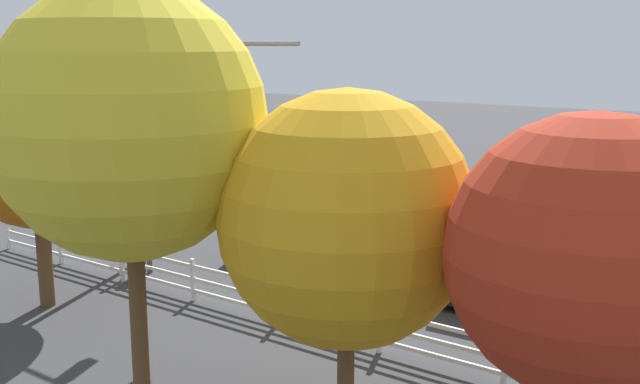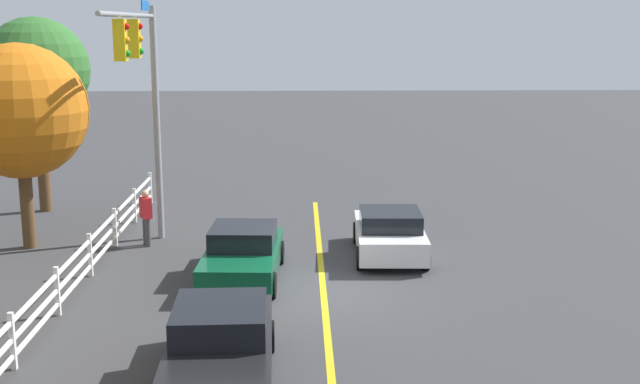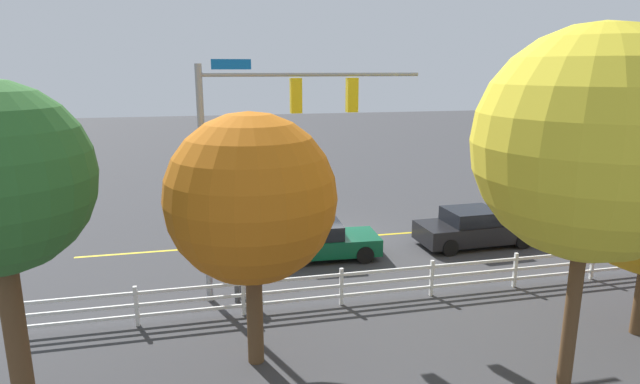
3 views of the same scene
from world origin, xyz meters
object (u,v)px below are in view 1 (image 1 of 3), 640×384
at_px(car_0, 489,282).
at_px(car_3, 295,246).
at_px(tree_1, 37,152).
at_px(car_2, 321,214).
at_px(tree_4, 589,257).
at_px(pedestrian, 145,242).
at_px(tree_2, 347,219).
at_px(tree_5, 129,123).

xyz_separation_m(car_0, car_3, (6.26, 0.02, -0.05)).
height_order(car_0, tree_1, tree_1).
bearing_deg(car_3, car_0, 2.90).
xyz_separation_m(car_3, tree_1, (3.12, 6.51, 3.38)).
xyz_separation_m(car_2, car_3, (-1.98, 4.02, -0.01)).
bearing_deg(tree_4, pedestrian, -17.03).
height_order(tree_2, tree_5, tree_5).
relative_size(car_0, car_3, 1.11).
xyz_separation_m(car_0, tree_1, (9.38, 6.52, 3.32)).
height_order(pedestrian, tree_5, tree_5).
bearing_deg(car_2, car_0, 156.02).
distance_m(pedestrian, tree_4, 14.94).
distance_m(pedestrian, tree_1, 4.62).
height_order(car_0, car_2, car_0).
xyz_separation_m(tree_4, tree_5, (7.29, 1.63, 1.50)).
bearing_deg(pedestrian, tree_1, -28.86).
height_order(pedestrian, tree_1, tree_1).
height_order(car_3, tree_4, tree_4).
relative_size(tree_1, tree_4, 1.02).
bearing_deg(tree_1, tree_2, 174.77).
xyz_separation_m(car_3, pedestrian, (3.23, 3.08, 0.28)).
bearing_deg(tree_4, tree_2, 0.82).
bearing_deg(pedestrian, tree_5, 17.84).
bearing_deg(tree_4, car_3, -34.39).
relative_size(car_0, tree_2, 0.77).
height_order(car_2, tree_1, tree_1).
height_order(tree_1, tree_4, tree_1).
bearing_deg(car_0, pedestrian, -163.64).
xyz_separation_m(car_0, tree_4, (-4.51, 7.38, 3.18)).
bearing_deg(tree_1, pedestrian, -88.13).
bearing_deg(tree_2, car_2, -52.26).
distance_m(pedestrian, tree_5, 9.99).
bearing_deg(tree_5, car_0, -107.16).
xyz_separation_m(car_0, pedestrian, (9.49, 3.10, 0.22)).
bearing_deg(car_2, pedestrian, 81.94).
relative_size(tree_4, tree_5, 0.75).
height_order(tree_1, tree_2, tree_2).
distance_m(tree_1, tree_2, 10.04).
xyz_separation_m(car_2, tree_1, (1.14, 10.53, 3.37)).
height_order(pedestrian, tree_2, tree_2).
bearing_deg(car_0, tree_2, -86.92).
distance_m(car_2, car_3, 4.48).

